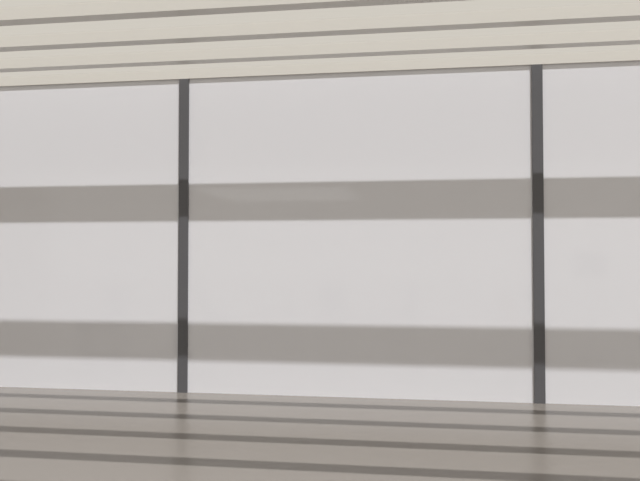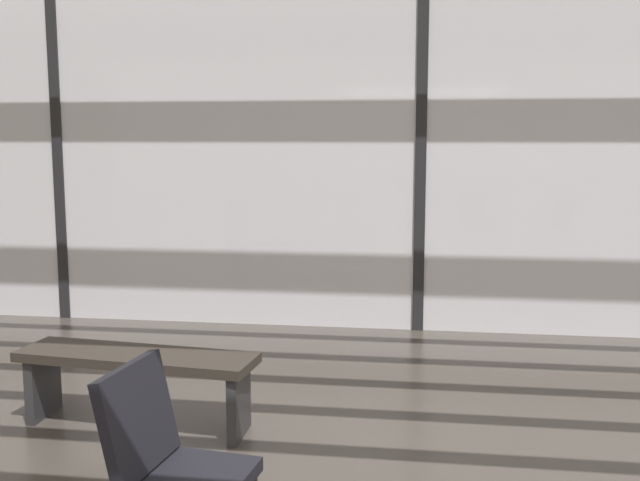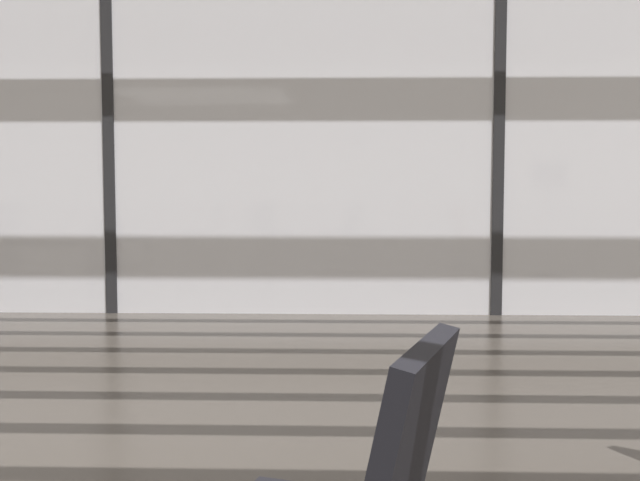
% 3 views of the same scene
% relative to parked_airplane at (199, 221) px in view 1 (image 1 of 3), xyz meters
% --- Properties ---
extents(glass_curtain_wall, '(14.00, 0.08, 3.21)m').
position_rel_parked_airplane_xyz_m(glass_curtain_wall, '(1.56, -5.04, -0.44)').
color(glass_curtain_wall, silver).
rests_on(glass_curtain_wall, ground).
extents(window_mullion_1, '(0.10, 0.12, 3.21)m').
position_rel_parked_airplane_xyz_m(window_mullion_1, '(1.56, -5.04, -0.44)').
color(window_mullion_1, black).
rests_on(window_mullion_1, ground).
extents(window_mullion_2, '(0.10, 0.12, 3.21)m').
position_rel_parked_airplane_xyz_m(window_mullion_2, '(5.06, -5.04, -0.44)').
color(window_mullion_2, black).
rests_on(window_mullion_2, ground).
extents(parked_airplane, '(14.53, 4.09, 4.09)m').
position_rel_parked_airplane_xyz_m(parked_airplane, '(0.00, 0.00, 0.00)').
color(parked_airplane, silver).
rests_on(parked_airplane, ground).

